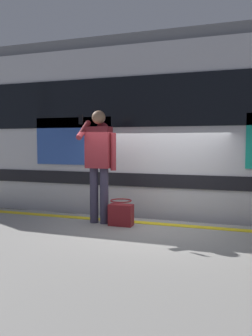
{
  "coord_description": "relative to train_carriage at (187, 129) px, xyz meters",
  "views": [
    {
      "loc": [
        -1.39,
        5.6,
        2.34
      ],
      "look_at": [
        0.39,
        0.3,
        1.91
      ],
      "focal_mm": 36.25,
      "sensor_mm": 36.0,
      "label": 1
    }
  ],
  "objects": [
    {
      "name": "ground_plane",
      "position": [
        0.31,
        1.8,
        -2.62
      ],
      "size": [
        26.93,
        26.93,
        0.0
      ],
      "primitive_type": "plane",
      "color": "#3D3D3F"
    },
    {
      "name": "train_carriage",
      "position": [
        0.0,
        0.0,
        0.0
      ],
      "size": [
        11.2,
        3.09,
        4.16
      ],
      "color": "silver",
      "rests_on": "ground"
    },
    {
      "name": "handbag",
      "position": [
        0.69,
        2.38,
        -1.42
      ],
      "size": [
        0.38,
        0.34,
        0.41
      ],
      "color": "maroon",
      "rests_on": "platform"
    },
    {
      "name": "platform",
      "position": [
        0.31,
        4.21,
        -2.11
      ],
      "size": [
        17.95,
        4.81,
        1.01
      ],
      "primitive_type": "cube",
      "color": "gray",
      "rests_on": "ground"
    },
    {
      "name": "track_rail_far",
      "position": [
        0.31,
        -0.72,
        -2.54
      ],
      "size": [
        23.34,
        0.08,
        0.16
      ],
      "primitive_type": "cube",
      "color": "slate",
      "rests_on": "ground"
    },
    {
      "name": "safety_line",
      "position": [
        0.31,
        2.1,
        -1.6
      ],
      "size": [
        17.59,
        0.16,
        0.01
      ],
      "primitive_type": "cube",
      "color": "yellow",
      "rests_on": "platform"
    },
    {
      "name": "passenger",
      "position": [
        1.09,
        2.32,
        -0.52
      ],
      "size": [
        0.57,
        0.55,
        1.83
      ],
      "color": "#383347",
      "rests_on": "platform"
    },
    {
      "name": "track_rail_near",
      "position": [
        0.31,
        0.71,
        -2.54
      ],
      "size": [
        23.34,
        0.08,
        0.16
      ],
      "primitive_type": "cube",
      "color": "slate",
      "rests_on": "ground"
    }
  ]
}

